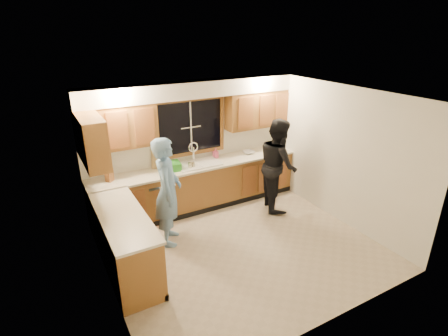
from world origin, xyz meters
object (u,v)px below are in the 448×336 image
object	(u,v)px
woman	(278,165)
knife_block	(109,175)
dishwasher	(158,198)
bowl	(248,152)
dish_crate	(172,166)
soap_bottle	(216,153)
man	(168,192)
sink	(198,167)
stove	(135,264)

from	to	relation	value
woman	knife_block	distance (m)	3.14
dishwasher	woman	distance (m)	2.39
bowl	dishwasher	bearing A→B (deg)	-178.25
dish_crate	bowl	world-z (taller)	dish_crate
dish_crate	soap_bottle	bearing A→B (deg)	9.76
woman	knife_block	bearing A→B (deg)	96.19
man	woman	distance (m)	2.32
man	sink	bearing A→B (deg)	-23.48
woman	dish_crate	xyz separation A→B (m)	(-1.91, 0.74, 0.08)
dishwasher	dish_crate	distance (m)	0.66
man	soap_bottle	world-z (taller)	man
sink	knife_block	distance (m)	1.68
dishwasher	stove	xyz separation A→B (m)	(-0.95, -1.81, 0.04)
bowl	woman	bearing A→B (deg)	-78.16
man	knife_block	xyz separation A→B (m)	(-0.72, 0.90, 0.11)
stove	man	xyz separation A→B (m)	(0.85, 0.96, 0.47)
stove	man	world-z (taller)	man
dishwasher	knife_block	world-z (taller)	knife_block
sink	dishwasher	size ratio (longest dim) A/B	1.05
sink	soap_bottle	bearing A→B (deg)	18.89
woman	knife_block	world-z (taller)	woman
sink	bowl	distance (m)	1.20
dishwasher	knife_block	size ratio (longest dim) A/B	3.64
dishwasher	woman	bearing A→B (deg)	-18.45
stove	soap_bottle	world-z (taller)	soap_bottle
stove	dish_crate	world-z (taller)	dish_crate
dishwasher	dish_crate	world-z (taller)	dish_crate
stove	knife_block	bearing A→B (deg)	86.05
woman	knife_block	size ratio (longest dim) A/B	8.10
man	woman	xyz separation A→B (m)	(2.32, 0.11, -0.01)
stove	dishwasher	bearing A→B (deg)	62.31
dish_crate	stove	bearing A→B (deg)	-124.68
stove	soap_bottle	xyz separation A→B (m)	(2.27, 1.99, 0.57)
sink	man	size ratio (longest dim) A/B	0.47
dishwasher	woman	size ratio (longest dim) A/B	0.45
dish_crate	bowl	distance (m)	1.75
sink	dish_crate	size ratio (longest dim) A/B	2.75
sink	man	world-z (taller)	man
dishwasher	dish_crate	size ratio (longest dim) A/B	2.62
woman	dish_crate	bearing A→B (deg)	89.52
sink	stove	size ratio (longest dim) A/B	0.96
sink	dishwasher	xyz separation A→B (m)	(-0.85, -0.01, -0.45)
man	dish_crate	size ratio (longest dim) A/B	5.88
soap_bottle	bowl	bearing A→B (deg)	-8.96
soap_bottle	stove	bearing A→B (deg)	-138.86
woman	soap_bottle	world-z (taller)	woman
dishwasher	stove	world-z (taller)	stove
sink	soap_bottle	world-z (taller)	sink
man	dishwasher	bearing A→B (deg)	17.46
dishwasher	bowl	xyz separation A→B (m)	(2.05, 0.06, 0.54)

